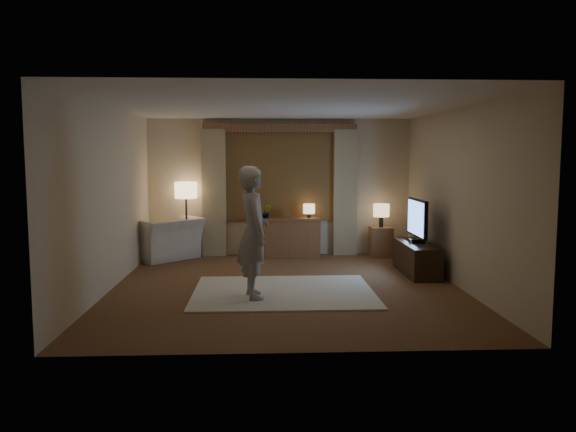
{
  "coord_description": "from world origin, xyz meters",
  "views": [
    {
      "loc": [
        -0.34,
        -7.99,
        1.89
      ],
      "look_at": [
        0.06,
        0.6,
        0.98
      ],
      "focal_mm": 35.0,
      "sensor_mm": 36.0,
      "label": 1
    }
  ],
  "objects": [
    {
      "name": "floor_lamp",
      "position": [
        -1.76,
        2.5,
        1.19
      ],
      "size": [
        0.41,
        0.41,
        1.42
      ],
      "color": "black",
      "rests_on": "floor"
    },
    {
      "name": "tv_stand",
      "position": [
        2.15,
        0.85,
        0.25
      ],
      "size": [
        0.45,
        1.4,
        0.5
      ],
      "primitive_type": "cube",
      "color": "black",
      "rests_on": "floor"
    },
    {
      "name": "picture_frame",
      "position": [
        0.14,
        2.5,
        0.8
      ],
      "size": [
        0.16,
        0.02,
        0.2
      ],
      "primitive_type": "cube",
      "color": "brown",
      "rests_on": "sideboard"
    },
    {
      "name": "side_table",
      "position": [
        1.91,
        2.45,
        0.28
      ],
      "size": [
        0.4,
        0.4,
        0.56
      ],
      "primitive_type": "cube",
      "color": "brown",
      "rests_on": "floor"
    },
    {
      "name": "tv",
      "position": [
        2.15,
        0.85,
        0.89
      ],
      "size": [
        0.24,
        0.98,
        0.71
      ],
      "color": "black",
      "rests_on": "tv_stand"
    },
    {
      "name": "rug",
      "position": [
        -0.05,
        -0.32,
        0.01
      ],
      "size": [
        2.5,
        2.0,
        0.02
      ],
      "primitive_type": "cube",
      "color": "beige",
      "rests_on": "floor"
    },
    {
      "name": "table_lamp_side",
      "position": [
        1.91,
        2.45,
        0.87
      ],
      "size": [
        0.3,
        0.3,
        0.44
      ],
      "color": "black",
      "rests_on": "side_table"
    },
    {
      "name": "room",
      "position": [
        0.0,
        0.5,
        1.33
      ],
      "size": [
        5.04,
        5.54,
        2.64
      ],
      "color": "brown",
      "rests_on": "ground"
    },
    {
      "name": "table_lamp_sideboard",
      "position": [
        0.54,
        2.5,
        0.9
      ],
      "size": [
        0.22,
        0.22,
        0.3
      ],
      "color": "black",
      "rests_on": "sideboard"
    },
    {
      "name": "plant",
      "position": [
        -0.26,
        2.5,
        0.85
      ],
      "size": [
        0.17,
        0.13,
        0.3
      ],
      "primitive_type": "imported",
      "color": "#999999",
      "rests_on": "sideboard"
    },
    {
      "name": "person",
      "position": [
        -0.46,
        -0.63,
        0.89
      ],
      "size": [
        0.54,
        0.71,
        1.75
      ],
      "primitive_type": "imported",
      "rotation": [
        0.0,
        0.0,
        1.78
      ],
      "color": "#A29D96",
      "rests_on": "rug"
    },
    {
      "name": "sideboard",
      "position": [
        0.14,
        2.5,
        0.35
      ],
      "size": [
        1.2,
        0.4,
        0.7
      ],
      "primitive_type": "cube",
      "color": "brown",
      "rests_on": "floor"
    },
    {
      "name": "armchair",
      "position": [
        -2.15,
        2.36,
        0.38
      ],
      "size": [
        1.57,
        1.57,
        0.77
      ],
      "primitive_type": "imported",
      "rotation": [
        0.0,
        0.0,
        -2.37
      ],
      "color": "#F0DEC5",
      "rests_on": "floor"
    }
  ]
}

